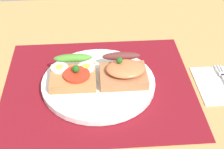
# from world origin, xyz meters

# --- Properties ---
(ground_plane) EXTENTS (1.20, 0.90, 0.03)m
(ground_plane) POSITION_xyz_m (0.00, 0.00, -0.02)
(ground_plane) COLOR tan
(placemat) EXTENTS (0.42, 0.36, 0.00)m
(placemat) POSITION_xyz_m (0.00, 0.00, 0.00)
(placemat) COLOR maroon
(placemat) RESTS_ON ground_plane
(plate) EXTENTS (0.25, 0.25, 0.01)m
(plate) POSITION_xyz_m (0.00, 0.00, 0.01)
(plate) COLOR white
(plate) RESTS_ON placemat
(sandwich_egg_tomato) EXTENTS (0.10, 0.10, 0.04)m
(sandwich_egg_tomato) POSITION_xyz_m (-0.05, 0.01, 0.03)
(sandwich_egg_tomato) COLOR #A27141
(sandwich_egg_tomato) RESTS_ON plate
(sandwich_salmon) EXTENTS (0.10, 0.10, 0.05)m
(sandwich_salmon) POSITION_xyz_m (0.06, 0.01, 0.04)
(sandwich_salmon) COLOR #9D6943
(sandwich_salmon) RESTS_ON plate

